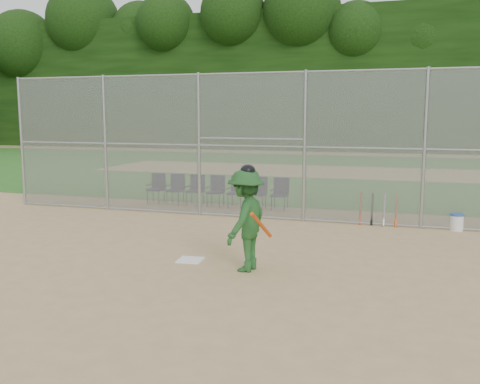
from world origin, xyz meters
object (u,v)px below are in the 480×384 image
(home_plate, at_px, (190,260))
(batter_at_plate, at_px, (246,220))
(chair_0, at_px, (156,189))
(water_cooler, at_px, (457,222))

(home_plate, relative_size, batter_at_plate, 0.24)
(home_plate, height_order, chair_0, chair_0)
(home_plate, xyz_separation_m, water_cooler, (5.22, 4.56, 0.20))
(home_plate, xyz_separation_m, batter_at_plate, (1.23, -0.29, 0.94))
(chair_0, bearing_deg, home_plate, -58.17)
(home_plate, bearing_deg, water_cooler, 41.14)
(chair_0, bearing_deg, batter_at_plate, -51.80)
(batter_at_plate, distance_m, water_cooler, 6.32)
(home_plate, distance_m, water_cooler, 6.94)
(water_cooler, bearing_deg, batter_at_plate, -129.40)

